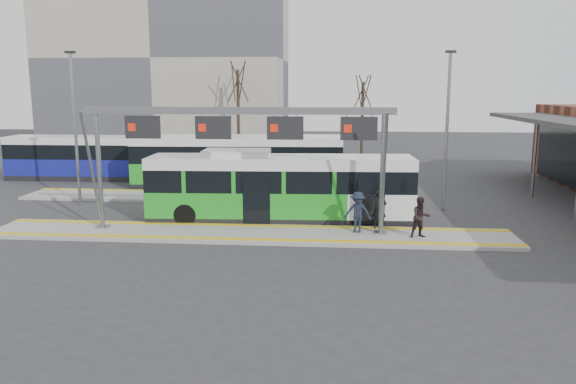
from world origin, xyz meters
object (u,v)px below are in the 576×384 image
object	(u,v)px
hero_bus	(280,189)
passenger_a	(379,210)
gantry	(241,133)
passenger_b	(421,217)
passenger_c	(358,212)

from	to	relation	value
hero_bus	passenger_a	bearing A→B (deg)	-23.84
gantry	passenger_b	size ratio (longest dim) A/B	7.84
passenger_a	passenger_b	distance (m)	2.02
hero_bus	passenger_b	size ratio (longest dim) A/B	7.37
gantry	passenger_b	bearing A→B (deg)	-3.72
hero_bus	passenger_b	xyz separation A→B (m)	(6.02, -3.00, -0.55)
passenger_b	passenger_c	xyz separation A→B (m)	(-2.51, 0.60, 0.03)
gantry	passenger_c	bearing A→B (deg)	1.42
hero_bus	passenger_c	world-z (taller)	hero_bus
hero_bus	passenger_c	bearing A→B (deg)	-36.99
gantry	passenger_c	distance (m)	5.89
passenger_a	passenger_b	world-z (taller)	passenger_a
hero_bus	passenger_b	distance (m)	6.75
passenger_c	passenger_b	bearing A→B (deg)	-7.14
gantry	passenger_c	world-z (taller)	gantry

